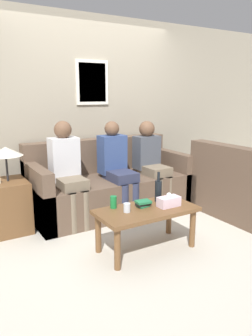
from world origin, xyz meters
name	(u,v)px	position (x,y,z in m)	size (l,w,h in m)	color
ground_plane	(130,222)	(0.00, 0.00, 0.00)	(16.00, 16.00, 0.00)	beige
wall_back	(92,112)	(0.00, 1.05, 1.30)	(9.00, 0.08, 2.60)	#9E937F
couch_main	(109,186)	(0.00, 0.56, 0.32)	(2.12, 0.94, 0.94)	brown
couch_side	(247,191)	(1.43, -0.55, 0.33)	(0.94, 1.26, 0.94)	brown
coffee_table	(146,215)	(-0.23, -0.68, 0.37)	(1.01, 0.51, 0.44)	brown
side_table_with_lamp	(4,202)	(-1.37, 0.51, 0.35)	(0.52, 0.52, 0.98)	brown
wine_bottle	(158,190)	(0.00, -0.56, 0.56)	(0.07, 0.07, 0.32)	black
drinking_glass	(127,208)	(-0.45, -0.67, 0.48)	(0.07, 0.07, 0.09)	silver
book_stack	(143,203)	(-0.23, -0.62, 0.47)	(0.16, 0.13, 0.06)	#237547
soda_can	(113,202)	(-0.51, -0.50, 0.50)	(0.07, 0.07, 0.12)	#197A38
tissue_box	(169,201)	(0.00, -0.74, 0.49)	(0.23, 0.12, 0.15)	silver
person_left	(68,169)	(-0.65, 0.38, 0.68)	(0.34, 0.57, 1.24)	#756651
person_middle	(117,164)	(0.02, 0.38, 0.66)	(0.34, 0.61, 1.21)	#2D334C
person_right	(151,160)	(0.57, 0.38, 0.66)	(0.34, 0.58, 1.19)	#756651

